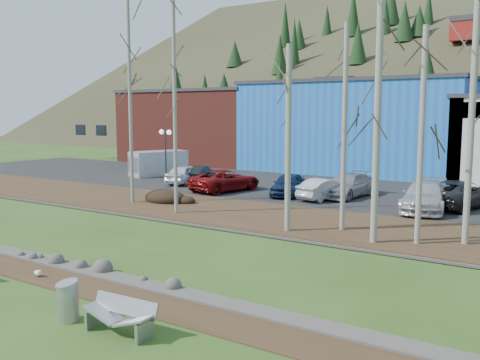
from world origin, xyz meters
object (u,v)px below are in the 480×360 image
Objects in this scene: litter_bin at (68,303)px; car_4 at (288,184)px; van_grey at (157,163)px; car_1 at (199,174)px; car_6 at (460,194)px; bench_damaged at (121,316)px; car_5 at (325,189)px; car_0 at (186,174)px; street_lamp at (165,141)px; car_2 at (225,180)px; car_3 at (347,185)px; seagull at (38,273)px; car_7 at (425,196)px.

litter_bin is 21.78m from car_4.
van_grey is at bearing 151.46° from car_4.
car_1 is 0.71× the size of car_6.
car_5 is (-3.94, 20.82, 0.35)m from bench_damaged.
street_lamp is at bearing 30.44° from car_0.
car_2 is 1.03× the size of car_3.
van_grey reaches higher than bench_damaged.
bench_damaged is at bearing 6.67° from litter_bin.
car_2 is 10.78m from van_grey.
car_0 is 19.20m from car_6.
car_5 is at bearing 97.35° from seagull.
bench_damaged is 0.38× the size of car_2.
car_6 is at bearing 78.80° from seagull.
street_lamp is at bearing 169.17° from car_7.
car_2 is at bearing 151.64° from car_0.
street_lamp reaches higher than car_2.
seagull is 22.48m from street_lamp.
van_grey is at bearing -31.24° from car_1.
car_4 is (-6.59, 21.03, 0.41)m from bench_damaged.
car_7 is (17.43, -2.60, 0.15)m from car_1.
car_7 is at bearing -19.08° from car_4.
car_7 is (7.74, 18.72, 0.78)m from seagull.
car_2 is 7.15m from car_5.
car_0 is at bearing -7.53° from van_grey.
car_7 is at bearing 79.89° from seagull.
car_0 reaches higher than car_5.
van_grey reaches higher than car_2.
bench_damaged is 27.63m from car_1.
car_3 reaches higher than car_0.
seagull is at bearing -91.84° from car_3.
litter_bin is at bearing 92.87° from car_6.
car_6 reaches higher than seagull.
car_1 is (-15.31, 23.00, 0.34)m from bench_damaged.
car_0 is at bearing 159.66° from car_4.
litter_bin is 31.37m from van_grey.
litter_bin reaches higher than bench_damaged.
car_0 is at bearing 128.88° from seagull.
car_5 is (11.37, -2.18, 0.01)m from car_1.
car_4 is at bearing 164.09° from car_0.
car_5 is at bearing 97.76° from bench_damaged.
car_4 is 0.76× the size of car_7.
car_5 is at bearing 164.32° from car_0.
car_3 is 1.21× the size of car_4.
car_4 is (10.24, 0.12, -2.46)m from street_lamp.
litter_bin is at bearing -33.32° from van_grey.
car_6 reaches higher than car_5.
car_7 is (3.87, 20.60, 0.44)m from litter_bin.
car_4 is at bearing -151.11° from car_3.
seagull is at bearing 82.26° from car_6.
street_lamp reaches higher than bench_damaged.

